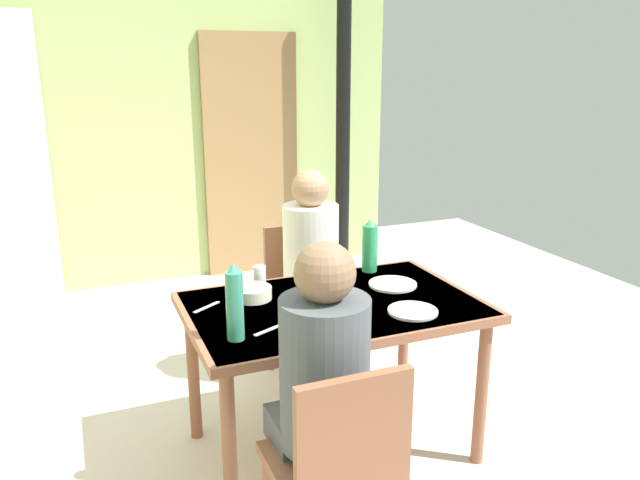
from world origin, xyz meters
The scene contains 20 objects.
ground_plane centered at (0.00, 0.00, 0.00)m, with size 7.12×7.12×0.00m, color beige.
wall_back centered at (0.00, 2.74, 1.26)m, with size 4.08×0.10×2.53m, color #A5BE72.
door_wooden centered at (0.81, 2.66, 1.00)m, with size 0.80×0.05×2.00m, color olive.
stove_pipe_column centered at (1.53, 2.39, 1.26)m, with size 0.12×0.12×2.53m, color black.
dining_table centered at (0.39, -0.04, 0.65)m, with size 1.28×0.83×0.73m.
chair_near_diner centered at (0.08, -0.80, 0.50)m, with size 0.40×0.40×0.87m.
chair_far_diner centered at (0.54, 0.73, 0.50)m, with size 0.40×0.40×0.87m.
person_near_diner centered at (0.08, -0.67, 0.78)m, with size 0.30×0.37×0.77m.
person_far_diner centered at (0.54, 0.59, 0.78)m, with size 0.30×0.37×0.77m.
water_bottle_green_near centered at (0.73, 0.30, 0.86)m, with size 0.08×0.08×0.27m.
water_bottle_green_far centered at (-0.11, -0.24, 0.88)m, with size 0.07×0.07×0.31m.
serving_bowl_center centered at (0.08, 0.15, 0.76)m, with size 0.17×0.17×0.06m, color silver.
dinner_plate_near_left centered at (0.27, -0.14, 0.74)m, with size 0.23×0.23×0.01m, color white.
dinner_plate_near_right centered at (0.74, 0.06, 0.74)m, with size 0.23×0.23×0.01m, color white.
dinner_plate_far_center centered at (0.66, -0.26, 0.74)m, with size 0.21×0.21×0.01m, color white.
drinking_glass_by_near_diner centered at (0.31, -0.35, 0.78)m, with size 0.06×0.06×0.09m, color silver.
drinking_glass_by_far_diner centered at (0.15, 0.29, 0.78)m, with size 0.06×0.06×0.10m, color silver.
cutlery_knife_near centered at (0.04, -0.21, 0.74)m, with size 0.15×0.02×0.00m, color silver.
cutlery_fork_near centered at (-0.14, 0.12, 0.74)m, with size 0.15×0.02×0.00m, color silver.
cutlery_knife_far centered at (0.40, 0.16, 0.74)m, with size 0.15×0.02×0.00m, color silver.
Camera 1 is at (-0.64, -2.39, 1.75)m, focal length 34.96 mm.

